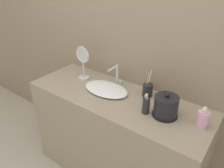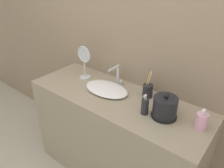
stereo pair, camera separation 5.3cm
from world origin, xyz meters
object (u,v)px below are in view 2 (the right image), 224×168
object	(u,v)px
electric_kettle	(165,108)
lotion_bottle	(145,106)
toothbrush_cup	(148,90)
vanity_mirror	(84,61)
faucet	(117,74)
shampoo_bottle	(202,121)

from	to	relation	value
electric_kettle	lotion_bottle	world-z (taller)	electric_kettle
toothbrush_cup	vanity_mirror	distance (m)	0.63
lotion_bottle	electric_kettle	bearing A→B (deg)	23.52
toothbrush_cup	lotion_bottle	bearing A→B (deg)	-64.40
electric_kettle	vanity_mirror	xyz separation A→B (m)	(-0.83, 0.08, 0.10)
faucet	toothbrush_cup	distance (m)	0.31
electric_kettle	shampoo_bottle	bearing A→B (deg)	7.22
faucet	lotion_bottle	world-z (taller)	faucet
lotion_bottle	shampoo_bottle	world-z (taller)	lotion_bottle
faucet	shampoo_bottle	size ratio (longest dim) A/B	1.21
faucet	vanity_mirror	bearing A→B (deg)	-165.91
vanity_mirror	electric_kettle	bearing A→B (deg)	-5.73
lotion_bottle	vanity_mirror	distance (m)	0.73
faucet	vanity_mirror	world-z (taller)	vanity_mirror
toothbrush_cup	vanity_mirror	world-z (taller)	vanity_mirror
electric_kettle	toothbrush_cup	size ratio (longest dim) A/B	0.84
toothbrush_cup	shampoo_bottle	distance (m)	0.48
toothbrush_cup	lotion_bottle	distance (m)	0.23
faucet	electric_kettle	distance (m)	0.55
faucet	vanity_mirror	size ratio (longest dim) A/B	0.59
electric_kettle	lotion_bottle	distance (m)	0.13
electric_kettle	shampoo_bottle	size ratio (longest dim) A/B	1.24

